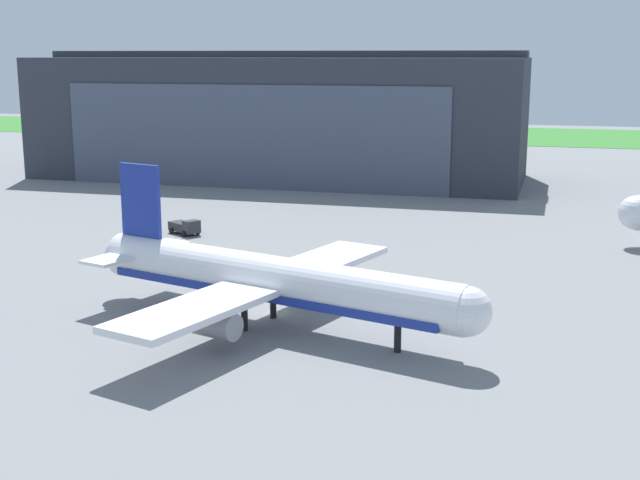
# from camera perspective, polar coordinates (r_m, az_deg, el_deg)

# --- Properties ---
(ground_plane) EXTENTS (440.00, 440.00, 0.00)m
(ground_plane) POSITION_cam_1_polar(r_m,az_deg,el_deg) (76.51, -3.38, -4.87)
(ground_plane) COLOR slate
(grass_field_strip) EXTENTS (440.00, 56.00, 0.08)m
(grass_field_strip) POSITION_cam_1_polar(r_m,az_deg,el_deg) (250.46, 10.21, 6.89)
(grass_field_strip) COLOR #377B30
(grass_field_strip) RESTS_ON ground_plane
(maintenance_hangar) EXTENTS (88.65, 30.53, 23.08)m
(maintenance_hangar) POSITION_cam_1_polar(r_m,az_deg,el_deg) (160.04, -2.76, 8.13)
(maintenance_hangar) COLOR #2D333D
(maintenance_hangar) RESTS_ON ground_plane
(airliner_near_left) EXTENTS (36.64, 33.44, 12.79)m
(airliner_near_left) POSITION_cam_1_polar(r_m,az_deg,el_deg) (71.65, -3.16, -2.72)
(airliner_near_left) COLOR white
(airliner_near_left) RESTS_ON ground_plane
(pushback_tractor) EXTENTS (4.87, 4.00, 1.99)m
(pushback_tractor) POSITION_cam_1_polar(r_m,az_deg,el_deg) (110.56, -8.93, 0.88)
(pushback_tractor) COLOR #2D2D33
(pushback_tractor) RESTS_ON ground_plane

